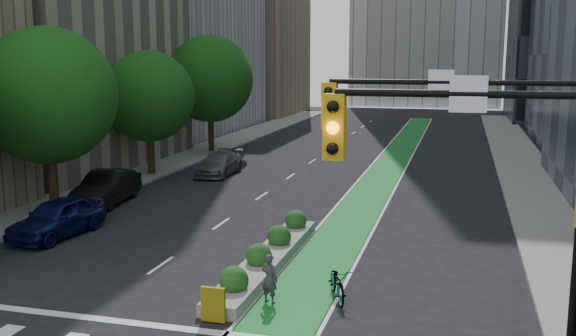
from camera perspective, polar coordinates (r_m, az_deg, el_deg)
The scene contains 15 objects.
sidewalk_left at distance 44.17m, azimuth -11.17°, elevation 0.18°, with size 3.60×90.00×0.15m, color gray.
sidewalk_right at distance 39.88m, azimuth 20.90°, elevation -1.32°, with size 3.60×90.00×0.15m, color gray.
bike_lane_paint at distance 44.84m, azimuth 9.03°, elevation 0.30°, with size 2.20×70.00×0.01m, color #17812B.
building_tan_far at distance 84.82m, azimuth -3.99°, elevation 13.64°, with size 14.00×16.00×26.00m, color tan.
tree_mid at distance 32.03m, azimuth -20.56°, elevation 6.04°, with size 6.40×6.40×8.78m.
tree_midfar at distance 40.60m, azimuth -12.26°, elevation 6.23°, with size 5.60×5.60×7.76m.
tree_far at distance 49.65m, azimuth -6.95°, elevation 7.86°, with size 6.60×6.60×9.00m.
signal_right at distance 14.71m, azimuth 18.96°, elevation -0.64°, with size 5.82×0.51×7.20m.
signal_far_right at distance 10.37m, azimuth 22.16°, elevation -5.38°, with size 4.82×0.51×7.20m.
median_planter at distance 23.07m, azimuth -1.79°, elevation -7.76°, with size 1.20×10.26×1.10m.
bicycle at distance 20.02m, azimuth 4.43°, elevation -10.12°, with size 0.69×1.99×1.04m, color gray.
cyclist at distance 19.58m, azimuth -1.66°, elevation -9.80°, with size 0.56×0.37×1.53m, color #37333D.
parked_car_left_near at distance 28.24m, azimuth -19.81°, elevation -4.15°, with size 1.89×4.71×1.60m, color #0B1244.
parked_car_left_mid at distance 33.62m, azimuth -15.83°, elevation -1.69°, with size 1.78×5.09×1.68m, color black.
parked_car_left_far at distance 40.63m, azimuth -6.16°, elevation 0.37°, with size 1.96×4.83×1.40m, color #575A5C.
Camera 1 is at (7.64, -13.99, 7.35)m, focal length 40.00 mm.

